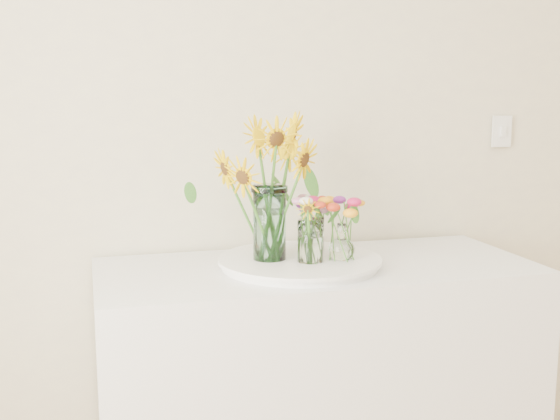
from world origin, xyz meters
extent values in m
cube|color=white|center=(-0.16, 1.93, 0.45)|extent=(1.40, 0.60, 0.90)
cylinder|color=white|center=(-0.23, 1.92, 0.91)|extent=(0.50, 0.50, 0.02)
cylinder|color=#9FD3C6|center=(-0.32, 1.93, 1.05)|extent=(0.13, 0.13, 0.24)
cylinder|color=white|center=(-0.21, 1.86, 0.99)|extent=(0.10, 0.10, 0.14)
cylinder|color=white|center=(-0.15, 2.01, 0.98)|extent=(0.08, 0.08, 0.12)
camera|label=1|loc=(-0.87, -0.15, 1.45)|focal=45.00mm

